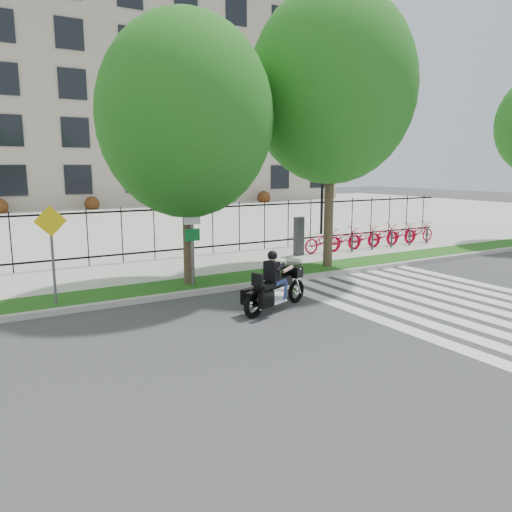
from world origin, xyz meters
TOP-DOWN VIEW (x-y plane):
  - ground at (0.00, 0.00)m, footprint 120.00×120.00m
  - curb at (0.00, 4.10)m, footprint 60.00×0.20m
  - grass_verge at (0.00, 4.95)m, footprint 60.00×1.50m
  - sidewalk at (0.00, 7.45)m, footprint 60.00×3.50m
  - plaza at (0.00, 25.00)m, footprint 80.00×34.00m
  - crosswalk_stripes at (4.83, 0.00)m, footprint 5.70×8.00m
  - iron_fence at (0.00, 9.20)m, footprint 30.00×0.06m
  - office_building at (0.00, 44.92)m, footprint 60.00×21.90m
  - lamp_post_right at (10.00, 12.00)m, footprint 1.06×0.70m
  - street_tree_1 at (-0.43, 4.95)m, footprint 4.96×4.96m
  - street_tree_2 at (4.77, 4.95)m, footprint 5.52×5.52m
  - bike_share_station at (9.01, 7.20)m, footprint 7.77×0.85m
  - sign_pole_regulatory at (-0.47, 4.58)m, footprint 0.50×0.09m
  - sign_pole_warning at (-4.23, 4.58)m, footprint 0.78×0.09m
  - motorcycle_rider at (0.54, 1.73)m, footprint 2.30×1.17m

SIDE VIEW (x-z plane):
  - ground at x=0.00m, z-range 0.00..0.00m
  - crosswalk_stripes at x=4.83m, z-range 0.00..0.01m
  - plaza at x=0.00m, z-range 0.00..0.10m
  - curb at x=0.00m, z-range 0.00..0.15m
  - grass_verge at x=0.00m, z-range 0.00..0.15m
  - sidewalk at x=0.00m, z-range 0.00..0.15m
  - motorcycle_rider at x=0.54m, z-range -0.31..1.54m
  - bike_share_station at x=9.01m, z-range -0.12..1.38m
  - iron_fence at x=0.00m, z-range 0.15..2.15m
  - sign_pole_regulatory at x=-0.47m, z-range 0.49..2.99m
  - sign_pole_warning at x=-4.23m, z-range 0.50..2.99m
  - lamp_post_right at x=10.00m, z-range 1.08..5.33m
  - street_tree_1 at x=-0.43m, z-range 1.12..8.78m
  - street_tree_2 at x=4.77m, z-range 1.55..10.73m
  - office_building at x=0.00m, z-range -0.11..20.04m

